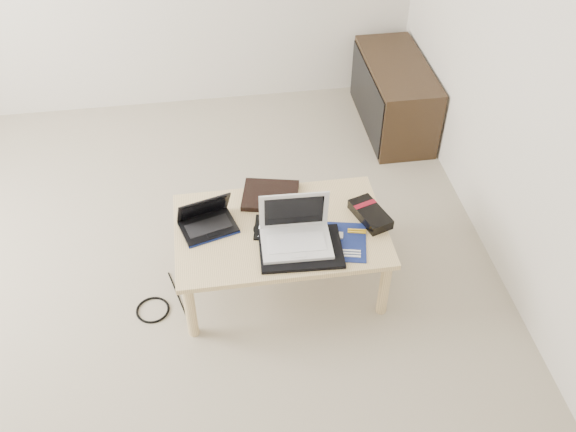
{
  "coord_description": "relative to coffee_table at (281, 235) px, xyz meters",
  "views": [
    {
      "loc": [
        0.45,
        -2.31,
        2.72
      ],
      "look_at": [
        0.81,
        0.07,
        0.48
      ],
      "focal_mm": 40.0,
      "sensor_mm": 36.0,
      "label": 1
    }
  ],
  "objects": [
    {
      "name": "white_laptop",
      "position": [
        0.06,
        -0.11,
        0.12
      ],
      "size": [
        0.36,
        0.26,
        0.25
      ],
      "color": "silver",
      "rests_on": "neoprene_sleeve"
    },
    {
      "name": "neoprene_sleeve",
      "position": [
        0.08,
        -0.17,
        0.06
      ],
      "size": [
        0.43,
        0.32,
        0.02
      ],
      "primitive_type": "cube",
      "rotation": [
        0.0,
        0.0,
        -0.06
      ],
      "color": "black",
      "rests_on": "coffee_table"
    },
    {
      "name": "ground",
      "position": [
        -0.77,
        -0.07,
        -0.35
      ],
      "size": [
        4.0,
        4.0,
        0.0
      ],
      "primitive_type": "plane",
      "color": "#AA9E8A",
      "rests_on": "ground"
    },
    {
      "name": "coffee_table",
      "position": [
        0.0,
        0.0,
        0.0
      ],
      "size": [
        1.1,
        0.7,
        0.4
      ],
      "color": "#E6C78A",
      "rests_on": "ground"
    },
    {
      "name": "floor_cable_trail",
      "position": [
        -0.58,
        -0.04,
        -0.35
      ],
      "size": [
        0.11,
        0.35,
        0.01
      ],
      "primitive_type": "cylinder",
      "rotation": [
        1.57,
        0.0,
        0.27
      ],
      "color": "black",
      "rests_on": "ground"
    },
    {
      "name": "netbook",
      "position": [
        -0.38,
        0.07,
        0.09
      ],
      "size": [
        0.32,
        0.27,
        0.19
      ],
      "color": "black",
      "rests_on": "coffee_table"
    },
    {
      "name": "floor_cable_coil",
      "position": [
        -0.71,
        -0.12,
        -0.35
      ],
      "size": [
        0.21,
        0.21,
        0.01
      ],
      "primitive_type": "torus",
      "rotation": [
        0.0,
        0.0,
        -0.16
      ],
      "color": "black",
      "rests_on": "ground"
    },
    {
      "name": "tablet",
      "position": [
        -0.01,
        -0.0,
        0.05
      ],
      "size": [
        0.27,
        0.23,
        0.01
      ],
      "color": "black",
      "rests_on": "coffee_table"
    },
    {
      "name": "media_cabinet",
      "position": [
        1.0,
        1.38,
        -0.1
      ],
      "size": [
        0.41,
        0.9,
        0.5
      ],
      "color": "#362616",
      "rests_on": "ground"
    },
    {
      "name": "gpu_box",
      "position": [
        0.48,
        0.01,
        0.08
      ],
      "size": [
        0.2,
        0.28,
        0.06
      ],
      "color": "black",
      "rests_on": "coffee_table"
    },
    {
      "name": "room_shell",
      "position": [
        -0.77,
        -0.07,
        1.32
      ],
      "size": [
        4.2,
        4.2,
        2.7
      ],
      "color": "beige",
      "rests_on": "ground"
    },
    {
      "name": "motherboard",
      "position": [
        0.31,
        -0.15,
        0.05
      ],
      "size": [
        0.28,
        0.33,
        0.01
      ],
      "color": "#0B0F49",
      "rests_on": "coffee_table"
    },
    {
      "name": "book",
      "position": [
        -0.02,
        0.25,
        0.06
      ],
      "size": [
        0.35,
        0.31,
        0.03
      ],
      "color": "black",
      "rests_on": "coffee_table"
    },
    {
      "name": "remote",
      "position": [
        0.11,
        0.06,
        0.06
      ],
      "size": [
        0.1,
        0.24,
        0.02
      ],
      "color": "#B9B9BE",
      "rests_on": "coffee_table"
    },
    {
      "name": "cable_coil",
      "position": [
        -0.09,
        -0.0,
        0.05
      ],
      "size": [
        0.12,
        0.12,
        0.01
      ],
      "primitive_type": "torus",
      "rotation": [
        0.0,
        0.0,
        -0.11
      ],
      "color": "black",
      "rests_on": "coffee_table"
    }
  ]
}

